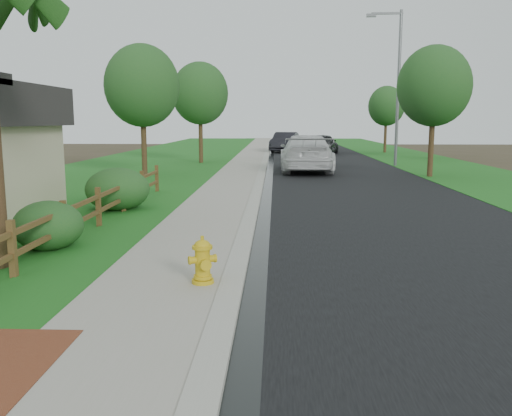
{
  "coord_description": "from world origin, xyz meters",
  "views": [
    {
      "loc": [
        1.14,
        -6.55,
        2.86
      ],
      "look_at": [
        0.72,
        4.95,
        1.0
      ],
      "focal_mm": 38.0,
      "sensor_mm": 36.0,
      "label": 1
    }
  ],
  "objects_px": {
    "ranch_fence": "(83,213)",
    "fire_hydrant": "(203,261)",
    "streetlight": "(396,79)",
    "white_suv": "(306,153)",
    "dark_car_mid": "(322,144)"
  },
  "relations": [
    {
      "from": "fire_hydrant",
      "to": "white_suv",
      "type": "bearing_deg",
      "value": 82.27
    },
    {
      "from": "ranch_fence",
      "to": "streetlight",
      "type": "xyz_separation_m",
      "value": [
        12.12,
        21.57,
        4.76
      ]
    },
    {
      "from": "dark_car_mid",
      "to": "white_suv",
      "type": "bearing_deg",
      "value": 98.67
    },
    {
      "from": "white_suv",
      "to": "streetlight",
      "type": "height_order",
      "value": "streetlight"
    },
    {
      "from": "fire_hydrant",
      "to": "dark_car_mid",
      "type": "bearing_deg",
      "value": 82.07
    },
    {
      "from": "ranch_fence",
      "to": "streetlight",
      "type": "height_order",
      "value": "streetlight"
    },
    {
      "from": "ranch_fence",
      "to": "dark_car_mid",
      "type": "xyz_separation_m",
      "value": [
        8.68,
        33.15,
        0.28
      ]
    },
    {
      "from": "white_suv",
      "to": "streetlight",
      "type": "relative_size",
      "value": 0.74
    },
    {
      "from": "fire_hydrant",
      "to": "white_suv",
      "type": "relative_size",
      "value": 0.12
    },
    {
      "from": "streetlight",
      "to": "ranch_fence",
      "type": "bearing_deg",
      "value": -119.33
    },
    {
      "from": "ranch_fence",
      "to": "dark_car_mid",
      "type": "height_order",
      "value": "dark_car_mid"
    },
    {
      "from": "ranch_fence",
      "to": "dark_car_mid",
      "type": "bearing_deg",
      "value": 75.33
    },
    {
      "from": "ranch_fence",
      "to": "fire_hydrant",
      "type": "bearing_deg",
      "value": -48.88
    },
    {
      "from": "ranch_fence",
      "to": "white_suv",
      "type": "height_order",
      "value": "white_suv"
    },
    {
      "from": "dark_car_mid",
      "to": "streetlight",
      "type": "bearing_deg",
      "value": 123.43
    }
  ]
}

